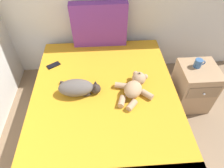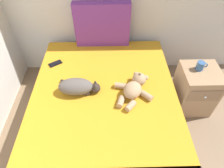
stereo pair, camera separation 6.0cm
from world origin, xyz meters
The scene contains 7 objects.
bed centered at (1.18, 3.01, 0.25)m, with size 1.50×1.97×0.52m.
patterned_cushion centered at (1.16, 3.92, 0.78)m, with size 0.66×0.12×0.54m.
cat centered at (0.93, 3.10, 0.59)m, with size 0.42×0.25×0.15m.
teddy_bear centered at (1.48, 3.09, 0.58)m, with size 0.37×0.46×0.15m.
cell_phone centered at (0.62, 3.53, 0.52)m, with size 0.16×0.14×0.01m.
nightstand centered at (2.24, 3.30, 0.29)m, with size 0.41×0.43×0.57m.
mug centered at (2.20, 3.34, 0.62)m, with size 0.12×0.08×0.09m.
Camera 1 is at (1.17, 1.82, 1.98)m, focal length 31.08 mm.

